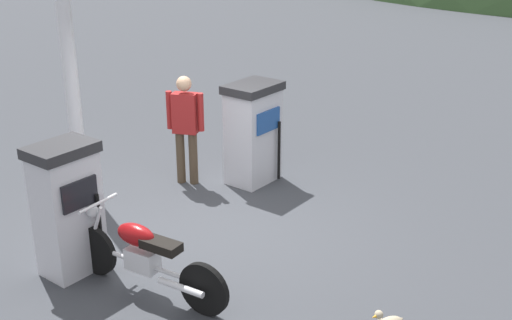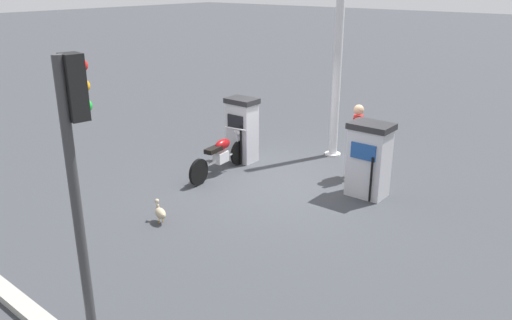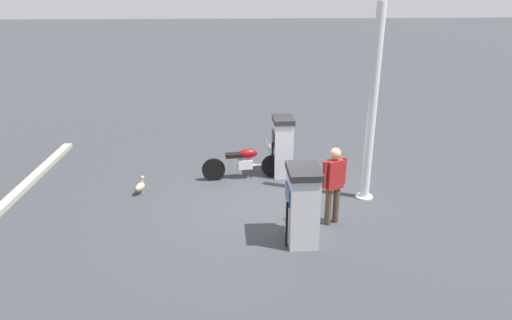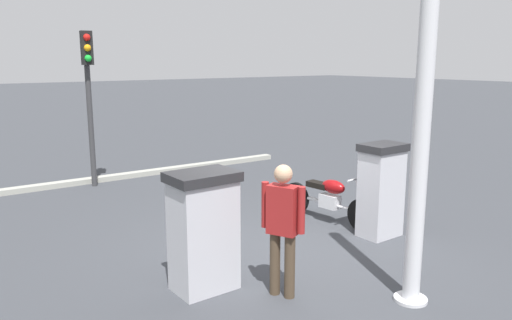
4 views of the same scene
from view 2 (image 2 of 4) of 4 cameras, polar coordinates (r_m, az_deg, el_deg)
ground_plane at (r=11.07m, az=3.21°, el=-2.62°), size 120.00×120.00×0.00m
fuel_pump_near at (r=12.18m, az=-1.56°, el=3.43°), size 0.56×0.72×1.54m
fuel_pump_far at (r=10.44m, az=12.49°, el=0.07°), size 0.64×0.83×1.52m
motorcycle_near_pump at (r=11.47m, az=-4.00°, el=0.57°), size 2.09×0.56×0.93m
attendant_person at (r=11.29m, az=11.20°, el=2.60°), size 0.55×0.33×1.65m
wandering_duck at (r=9.43m, az=-10.64°, el=-5.77°), size 0.27×0.40×0.41m
roadside_traffic_light at (r=5.97m, az=-19.40°, el=0.76°), size 0.39×0.27×3.46m
canopy_support_pole at (r=12.45m, az=9.03°, el=9.75°), size 0.40×0.40×4.34m
road_edge_kerb at (r=7.67m, az=-24.26°, el=-14.97°), size 0.44×8.35×0.12m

